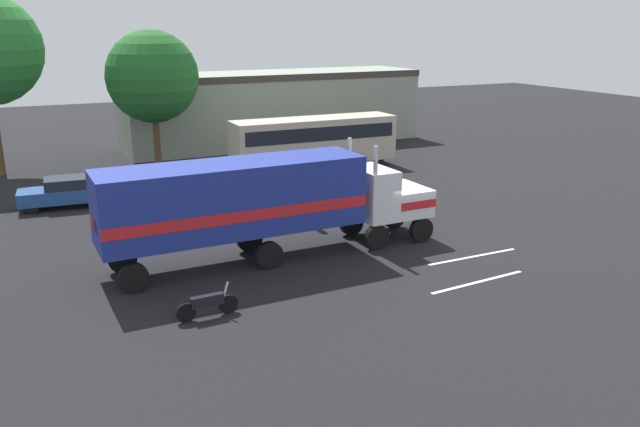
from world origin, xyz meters
name	(u,v)px	position (x,y,z in m)	size (l,w,h in m)	color
ground_plane	(403,236)	(0.00, 0.00, 0.00)	(120.00, 120.00, 0.00)	black
lane_stripe_near	(473,257)	(1.17, -3.50, 0.01)	(4.40, 0.16, 0.01)	silver
lane_stripe_mid	(478,282)	(-0.39, -5.78, 0.01)	(4.40, 0.16, 0.01)	silver
semi_truck	(260,200)	(-6.84, 0.02, 2.52)	(14.23, 3.23, 4.50)	silver
person_bystander	(314,209)	(-3.08, 2.97, 0.89)	(0.34, 0.46, 1.63)	black
parked_bus	(314,138)	(2.30, 14.59, 2.07)	(11.03, 2.70, 3.40)	#BFB29E
parked_car	(64,192)	(-13.49, 11.87, 0.81)	(4.52, 2.12, 1.57)	#234C8C
motorcycle	(208,304)	(-10.35, -4.37, 0.48)	(2.11, 0.29, 1.12)	black
tree_left	(152,77)	(-7.08, 19.01, 6.05)	(5.89, 5.89, 9.01)	brown
building_backdrop	(273,105)	(3.46, 24.83, 3.05)	(23.88, 6.64, 5.67)	gray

